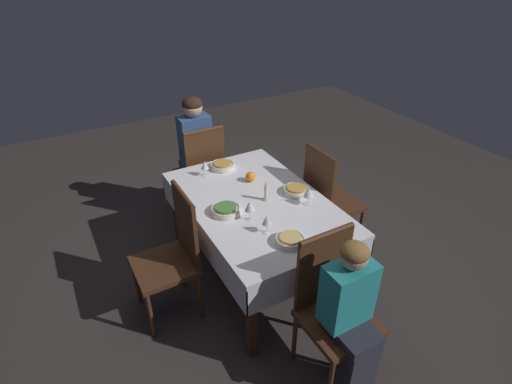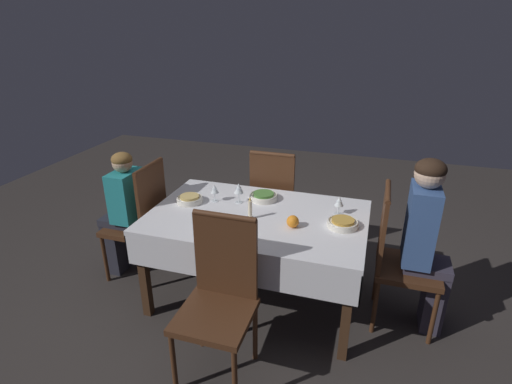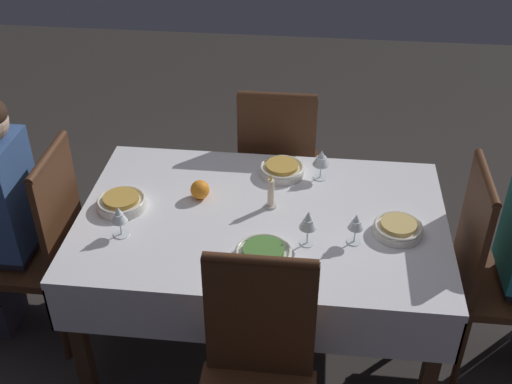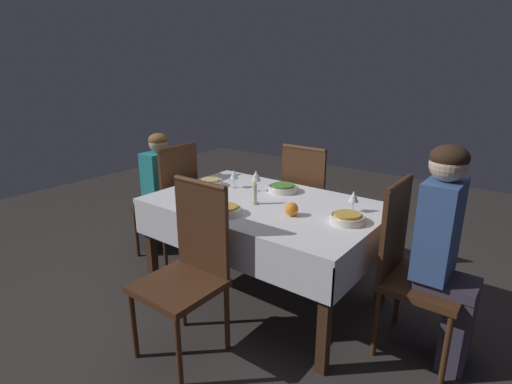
{
  "view_description": "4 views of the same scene",
  "coord_description": "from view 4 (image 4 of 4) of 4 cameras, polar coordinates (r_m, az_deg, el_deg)",
  "views": [
    {
      "loc": [
        -2.3,
        1.29,
        2.46
      ],
      "look_at": [
        0.04,
        -0.02,
        0.79
      ],
      "focal_mm": 28.0,
      "sensor_mm": 36.0,
      "label": 1
    },
    {
      "loc": [
        0.77,
        -2.51,
        2.04
      ],
      "look_at": [
        -0.01,
        0.01,
        0.91
      ],
      "focal_mm": 28.0,
      "sensor_mm": 36.0,
      "label": 2
    },
    {
      "loc": [
        -0.21,
        2.2,
        2.4
      ],
      "look_at": [
        0.03,
        -0.04,
        0.83
      ],
      "focal_mm": 45.0,
      "sensor_mm": 36.0,
      "label": 3
    },
    {
      "loc": [
        1.54,
        -2.12,
        1.64
      ],
      "look_at": [
        -0.07,
        -0.01,
        0.8
      ],
      "focal_mm": 28.0,
      "sensor_mm": 36.0,
      "label": 4
    }
  ],
  "objects": [
    {
      "name": "bowl_east",
      "position": [
        2.48,
        12.99,
        -3.6
      ],
      "size": [
        0.22,
        0.22,
        0.06
      ],
      "color": "silver",
      "rests_on": "dining_table"
    },
    {
      "name": "wine_glass_east",
      "position": [
        2.63,
        13.76,
        -0.74
      ],
      "size": [
        0.07,
        0.07,
        0.14
      ],
      "color": "white",
      "rests_on": "dining_table"
    },
    {
      "name": "person_adult_denim",
      "position": [
        2.39,
        25.52,
        -6.99
      ],
      "size": [
        0.34,
        0.3,
        1.26
      ],
      "rotation": [
        0.0,
        0.0,
        1.57
      ],
      "color": "#383342",
      "rests_on": "ground_plane"
    },
    {
      "name": "dining_table",
      "position": [
        2.8,
        1.24,
        -3.0
      ],
      "size": [
        1.58,
        1.02,
        0.73
      ],
      "color": "silver",
      "rests_on": "ground_plane"
    },
    {
      "name": "wine_glass_west",
      "position": [
        3.07,
        -3.17,
        2.42
      ],
      "size": [
        0.07,
        0.07,
        0.14
      ],
      "color": "white",
      "rests_on": "dining_table"
    },
    {
      "name": "bowl_south",
      "position": [
        2.55,
        -4.36,
        -2.58
      ],
      "size": [
        0.21,
        0.21,
        0.06
      ],
      "color": "silver",
      "rests_on": "dining_table"
    },
    {
      "name": "ground_plane",
      "position": [
        3.09,
        1.16,
        -14.42
      ],
      "size": [
        8.0,
        8.0,
        0.0
      ],
      "primitive_type": "plane",
      "color": "#332D2B"
    },
    {
      "name": "chair_east",
      "position": [
        2.49,
        21.34,
        -9.57
      ],
      "size": [
        0.43,
        0.43,
        1.03
      ],
      "rotation": [
        0.0,
        0.0,
        1.57
      ],
      "color": "#472816",
      "rests_on": "ground_plane"
    },
    {
      "name": "bowl_west",
      "position": [
        3.16,
        -6.55,
        1.36
      ],
      "size": [
        0.21,
        0.21,
        0.06
      ],
      "color": "silver",
      "rests_on": "dining_table"
    },
    {
      "name": "chair_west",
      "position": [
        3.5,
        -12.03,
        -0.9
      ],
      "size": [
        0.43,
        0.43,
        1.03
      ],
      "rotation": [
        0.0,
        0.0,
        -1.57
      ],
      "color": "#472816",
      "rests_on": "ground_plane"
    },
    {
      "name": "person_child_teal",
      "position": [
        3.61,
        -13.9,
        0.43
      ],
      "size": [
        0.33,
        0.3,
        1.1
      ],
      "rotation": [
        0.0,
        0.0,
        -1.57
      ],
      "color": "#282833",
      "rests_on": "ground_plane"
    },
    {
      "name": "wine_glass_south",
      "position": [
        2.65,
        -7.16,
        -0.09
      ],
      "size": [
        0.08,
        0.08,
        0.15
      ],
      "color": "white",
      "rests_on": "dining_table"
    },
    {
      "name": "orange_fruit",
      "position": [
        2.52,
        5.12,
        -2.45
      ],
      "size": [
        0.09,
        0.09,
        0.09
      ],
      "primitive_type": "sphere",
      "color": "orange",
      "rests_on": "dining_table"
    },
    {
      "name": "chair_south",
      "position": [
        2.35,
        -9.61,
        -10.14
      ],
      "size": [
        0.43,
        0.43,
        1.03
      ],
      "color": "#472816",
      "rests_on": "ground_plane"
    },
    {
      "name": "bowl_north",
      "position": [
        3.0,
        3.89,
        0.57
      ],
      "size": [
        0.23,
        0.23,
        0.06
      ],
      "color": "silver",
      "rests_on": "dining_table"
    },
    {
      "name": "chair_north",
      "position": [
        3.43,
        7.62,
        -0.99
      ],
      "size": [
        0.43,
        0.43,
        1.03
      ],
      "rotation": [
        0.0,
        0.0,
        3.14
      ],
      "color": "#472816",
      "rests_on": "ground_plane"
    },
    {
      "name": "candle_centerpiece",
      "position": [
        2.71,
        -0.18,
        -0.45
      ],
      "size": [
        0.05,
        0.05,
        0.17
      ],
      "color": "beige",
      "rests_on": "dining_table"
    },
    {
      "name": "wine_glass_north",
      "position": [
        2.98,
        0.0,
        2.26
      ],
      "size": [
        0.07,
        0.07,
        0.16
      ],
      "color": "white",
      "rests_on": "dining_table"
    }
  ]
}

